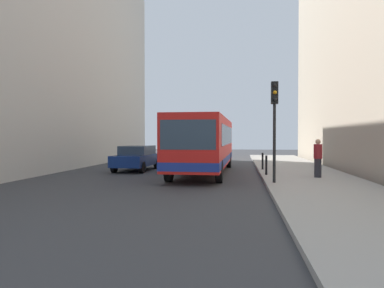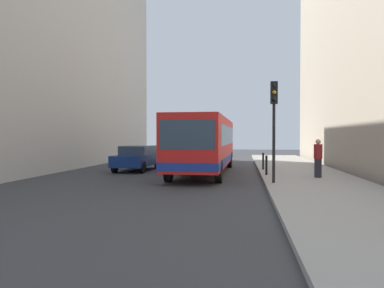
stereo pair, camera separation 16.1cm
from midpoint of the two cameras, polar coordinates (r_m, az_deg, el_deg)
name	(u,v)px [view 1 (the left image)]	position (r m, az deg, el deg)	size (l,w,h in m)	color
ground_plane	(195,178)	(17.35, 0.24, -5.51)	(80.00, 80.00, 0.00)	#38383A
sidewalk	(310,178)	(17.48, 18.15, -5.27)	(4.40, 40.00, 0.15)	#9E9991
building_left	(25,39)	(25.93, -25.49, 14.94)	(7.00, 32.00, 16.48)	#BCB7AD
bus	(205,142)	(19.61, 1.82, 0.31)	(2.76, 11.07, 3.00)	red
car_beside_bus	(137,157)	(21.53, -9.07, -2.13)	(1.97, 4.45, 1.48)	navy
traffic_light	(275,112)	(14.78, 12.83, 4.98)	(0.28, 0.33, 4.10)	black
bollard_near	(266,165)	(17.78, 11.61, -3.35)	(0.11, 0.11, 0.95)	black
bollard_mid	(263,161)	(20.66, 11.07, -2.72)	(0.11, 0.11, 0.95)	black
pedestrian_near_signal	(318,158)	(17.27, 19.34, -2.16)	(0.38, 0.38, 1.76)	#26262D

